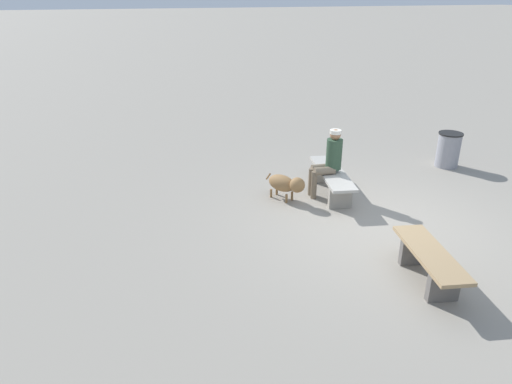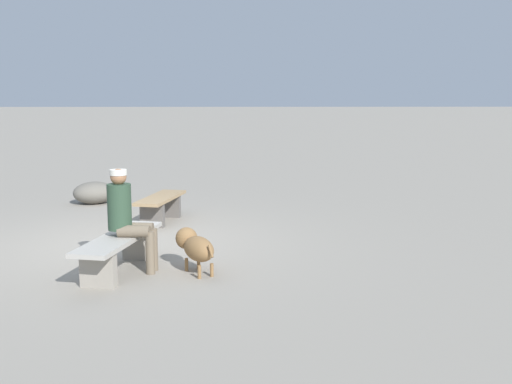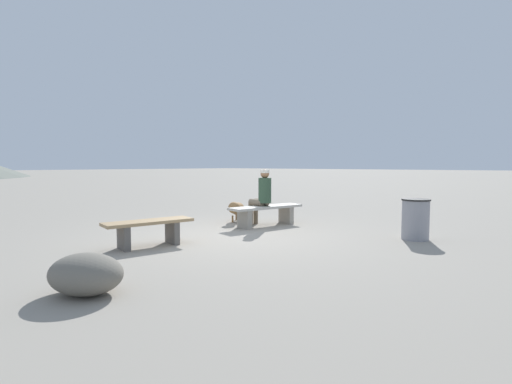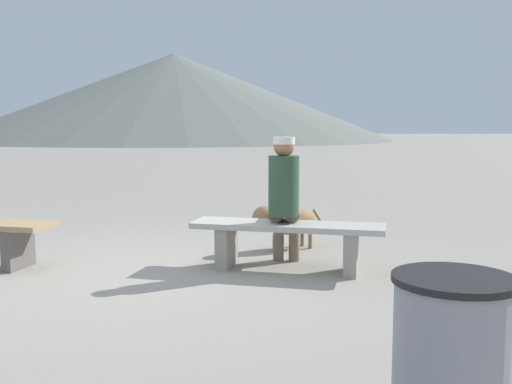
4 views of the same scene
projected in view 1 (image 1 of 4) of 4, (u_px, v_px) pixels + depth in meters
name	position (u px, v px, depth m)	size (l,w,h in m)	color
ground	(383.00, 227.00, 7.83)	(210.00, 210.00, 0.06)	gray
bench_left	(429.00, 260.00, 6.20)	(1.57, 0.75, 0.45)	#605B56
bench_right	(332.00, 178.00, 8.89)	(1.91, 0.84, 0.46)	gray
seated_person	(329.00, 159.00, 8.68)	(0.35, 0.60, 1.30)	#2D4733
dog	(286.00, 184.00, 8.62)	(0.81, 0.60, 0.52)	olive
trash_bin	(448.00, 150.00, 10.29)	(0.52, 0.52, 0.77)	gray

